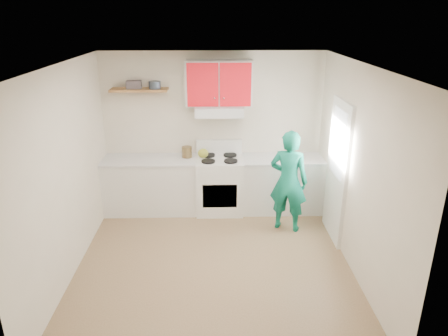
{
  "coord_description": "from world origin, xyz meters",
  "views": [
    {
      "loc": [
        0.02,
        -4.74,
        3.16
      ],
      "look_at": [
        0.15,
        0.55,
        1.15
      ],
      "focal_mm": 33.0,
      "sensor_mm": 36.0,
      "label": 1
    }
  ],
  "objects_px": {
    "stove": "(220,185)",
    "kettle": "(203,153)",
    "person": "(288,181)",
    "crock": "(187,153)",
    "tin": "(155,85)"
  },
  "relations": [
    {
      "from": "tin",
      "to": "kettle",
      "type": "bearing_deg",
      "value": -6.34
    },
    {
      "from": "tin",
      "to": "kettle",
      "type": "relative_size",
      "value": 1.07
    },
    {
      "from": "stove",
      "to": "tin",
      "type": "xyz_separation_m",
      "value": [
        -1.0,
        0.16,
        1.63
      ]
    },
    {
      "from": "kettle",
      "to": "tin",
      "type": "bearing_deg",
      "value": 177.89
    },
    {
      "from": "tin",
      "to": "person",
      "type": "distance_m",
      "value": 2.55
    },
    {
      "from": "stove",
      "to": "kettle",
      "type": "xyz_separation_m",
      "value": [
        -0.27,
        0.08,
        0.53
      ]
    },
    {
      "from": "stove",
      "to": "crock",
      "type": "distance_m",
      "value": 0.76
    },
    {
      "from": "stove",
      "to": "crock",
      "type": "relative_size",
      "value": 4.61
    },
    {
      "from": "crock",
      "to": "stove",
      "type": "bearing_deg",
      "value": -10.77
    },
    {
      "from": "stove",
      "to": "kettle",
      "type": "height_order",
      "value": "kettle"
    },
    {
      "from": "kettle",
      "to": "person",
      "type": "bearing_deg",
      "value": -25.37
    },
    {
      "from": "crock",
      "to": "tin",
      "type": "bearing_deg",
      "value": 172.64
    },
    {
      "from": "person",
      "to": "stove",
      "type": "bearing_deg",
      "value": -10.41
    },
    {
      "from": "tin",
      "to": "kettle",
      "type": "xyz_separation_m",
      "value": [
        0.74,
        -0.08,
        -1.1
      ]
    },
    {
      "from": "tin",
      "to": "person",
      "type": "xyz_separation_m",
      "value": [
        2.03,
        -0.82,
        -1.31
      ]
    }
  ]
}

